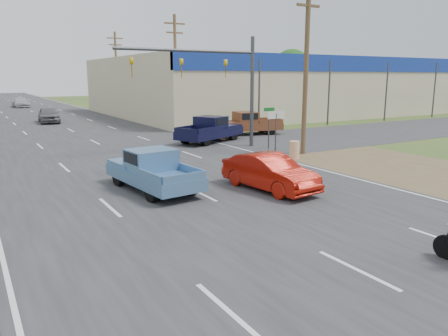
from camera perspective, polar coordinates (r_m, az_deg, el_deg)
ground at (r=11.11m, az=16.96°, el=-12.70°), size 200.00×200.00×0.00m
main_road at (r=47.52m, az=-21.36°, el=5.61°), size 15.00×180.00×0.02m
cross_road at (r=26.23m, az=-13.25°, el=1.64°), size 120.00×10.00×0.02m
dirt_verge at (r=25.42m, az=17.23°, el=1.10°), size 8.00×18.00×0.01m
big_box_store at (r=61.20m, az=9.90°, el=10.57°), size 50.00×28.10×6.60m
utility_pole_1 at (r=26.11m, az=10.69°, el=13.42°), size 2.00×0.28×10.00m
utility_pole_2 at (r=41.41m, az=-6.35°, el=12.90°), size 2.00×0.28×10.00m
utility_pole_3 at (r=58.27m, az=-13.86°, el=12.32°), size 2.00×0.28×10.00m
tree_3 at (r=99.03m, az=8.82°, el=12.71°), size 8.40×8.40×10.40m
tree_5 at (r=108.44m, az=-10.58°, el=12.40°), size 7.98×7.98×9.88m
barrel_0 at (r=24.70m, az=9.16°, el=2.34°), size 0.56×0.56×1.00m
barrel_1 at (r=31.82m, az=-0.11°, el=4.61°), size 0.56×0.56×1.00m
lane_sign at (r=26.18m, az=6.80°, el=6.04°), size 1.20×0.08×2.52m
street_name_sign at (r=27.76m, az=5.89°, el=5.79°), size 0.80×0.08×2.61m
signal_mast at (r=27.24m, az=-1.06°, el=12.46°), size 9.12×0.40×7.00m
red_convertible at (r=17.66m, az=5.97°, el=-0.60°), size 2.07×4.57×1.46m
blue_pickup at (r=17.85m, az=-9.47°, el=-0.18°), size 2.44×5.22×1.67m
navy_pickup at (r=30.72m, az=-1.71°, el=5.11°), size 5.80×4.17×1.80m
brown_pickup at (r=34.60m, az=2.80°, el=5.87°), size 5.76×3.20×1.80m
distant_car_grey at (r=46.88m, az=-21.93°, el=6.46°), size 2.26×4.79×1.58m
distant_car_silver at (r=72.32m, az=-25.03°, el=7.76°), size 2.22×5.06×1.45m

